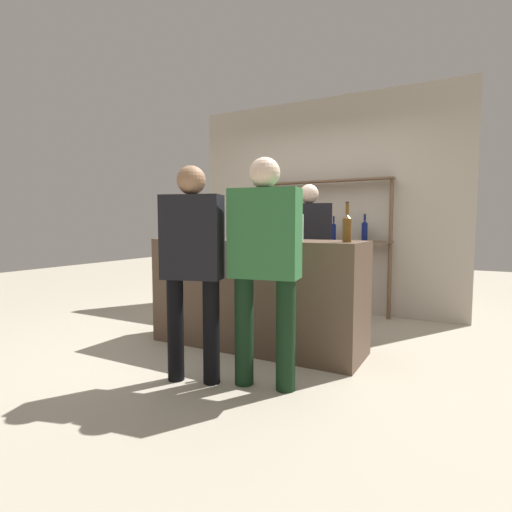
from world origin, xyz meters
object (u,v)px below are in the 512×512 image
object	(u,v)px
counter_bottle_3	(347,227)
cork_jar	(280,232)
customer_center	(192,257)
counter_bottle_0	(238,225)
counter_bottle_2	(296,224)
customer_right	(265,256)
wine_glass	(265,229)
counter_bottle_1	(299,225)
server_behind_counter	(308,246)

from	to	relation	value
counter_bottle_3	cork_jar	bearing A→B (deg)	179.48
customer_center	counter_bottle_0	bearing A→B (deg)	-2.87
counter_bottle_0	counter_bottle_2	size ratio (longest dim) A/B	0.91
counter_bottle_2	customer_right	xyz separation A→B (m)	(0.13, -0.87, -0.22)
customer_right	customer_center	bearing A→B (deg)	98.68
counter_bottle_2	customer_center	distance (m)	1.12
cork_jar	wine_glass	bearing A→B (deg)	-176.74
counter_bottle_1	cork_jar	bearing A→B (deg)	161.69
wine_glass	server_behind_counter	xyz separation A→B (m)	(0.06, 0.94, -0.21)
counter_bottle_2	customer_right	world-z (taller)	customer_right
wine_glass	cork_jar	xyz separation A→B (m)	(0.15, 0.01, -0.03)
counter_bottle_3	server_behind_counter	distance (m)	1.18
cork_jar	server_behind_counter	distance (m)	0.95
counter_bottle_2	wine_glass	bearing A→B (deg)	-144.03
counter_bottle_1	wine_glass	bearing A→B (deg)	170.35
counter_bottle_2	server_behind_counter	distance (m)	0.83
counter_bottle_2	customer_center	xyz separation A→B (m)	(-0.38, -1.03, -0.24)
cork_jar	customer_center	xyz separation A→B (m)	(-0.29, -0.87, -0.17)
customer_center	customer_right	world-z (taller)	customer_right
counter_bottle_3	wine_glass	world-z (taller)	counter_bottle_3
counter_bottle_2	customer_center	bearing A→B (deg)	-110.18
wine_glass	customer_center	world-z (taller)	customer_center
counter_bottle_1	counter_bottle_3	bearing A→B (deg)	9.09
cork_jar	counter_bottle_1	bearing A→B (deg)	-18.31
counter_bottle_2	server_behind_counter	xyz separation A→B (m)	(-0.17, 0.77, -0.24)
counter_bottle_2	counter_bottle_3	world-z (taller)	counter_bottle_2
counter_bottle_0	counter_bottle_3	world-z (taller)	counter_bottle_0
wine_glass	counter_bottle_1	bearing A→B (deg)	-9.65
counter_bottle_0	server_behind_counter	xyz separation A→B (m)	(0.46, 0.73, -0.23)
counter_bottle_1	server_behind_counter	distance (m)	1.07
counter_bottle_1	customer_right	bearing A→B (deg)	-89.28
counter_bottle_1	cork_jar	size ratio (longest dim) A/B	2.44
counter_bottle_1	cork_jar	xyz separation A→B (m)	(-0.20, 0.07, -0.07)
counter_bottle_1	counter_bottle_2	xyz separation A→B (m)	(-0.12, 0.23, 0.00)
server_behind_counter	customer_center	distance (m)	1.81
counter_bottle_3	customer_right	distance (m)	0.83
customer_center	customer_right	bearing A→B (deg)	-88.71
counter_bottle_1	customer_right	xyz separation A→B (m)	(0.01, -0.64, -0.22)
counter_bottle_3	customer_center	size ratio (longest dim) A/B	0.21
customer_center	cork_jar	bearing A→B (deg)	-34.93
counter_bottle_1	counter_bottle_3	xyz separation A→B (m)	(0.39, 0.06, -0.02)
customer_right	counter_bottle_0	bearing A→B (deg)	31.20
counter_bottle_3	wine_glass	bearing A→B (deg)	-179.78
wine_glass	server_behind_counter	size ratio (longest dim) A/B	0.09
counter_bottle_0	customer_right	world-z (taller)	customer_right
wine_glass	counter_bottle_3	bearing A→B (deg)	0.22
counter_bottle_0	customer_center	world-z (taller)	customer_center
counter_bottle_0	wine_glass	world-z (taller)	counter_bottle_0
counter_bottle_3	wine_glass	distance (m)	0.74
counter_bottle_2	counter_bottle_3	distance (m)	0.54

